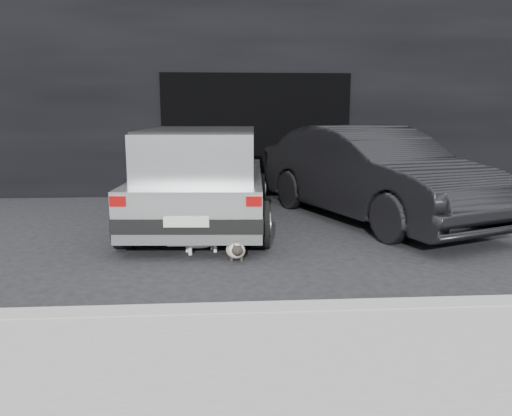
{
  "coord_description": "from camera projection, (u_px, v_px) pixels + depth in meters",
  "views": [
    {
      "loc": [
        0.25,
        -6.74,
        1.81
      ],
      "look_at": [
        0.69,
        -0.45,
        0.59
      ],
      "focal_mm": 35.0,
      "sensor_mm": 36.0,
      "label": 1
    }
  ],
  "objects": [
    {
      "name": "ground",
      "position": [
        204.0,
        244.0,
        6.93
      ],
      "size": [
        80.0,
        80.0,
        0.0
      ],
      "primitive_type": "plane",
      "color": "black",
      "rests_on": "ground"
    },
    {
      "name": "cat_white",
      "position": [
        204.0,
        238.0,
        6.51
      ],
      "size": [
        0.8,
        0.45,
        0.4
      ],
      "rotation": [
        0.0,
        0.0,
        -1.25
      ],
      "color": "white",
      "rests_on": "ground"
    },
    {
      "name": "sidewalk",
      "position": [
        339.0,
        384.0,
        3.27
      ],
      "size": [
        18.0,
        2.2,
        0.11
      ],
      "primitive_type": "cube",
      "color": "#989792",
      "rests_on": "ground"
    },
    {
      "name": "curb",
      "position": [
        307.0,
        312.0,
        4.44
      ],
      "size": [
        18.0,
        0.25,
        0.12
      ],
      "primitive_type": "cube",
      "color": "#989792",
      "rests_on": "ground"
    },
    {
      "name": "cat_siamese",
      "position": [
        236.0,
        250.0,
        6.21
      ],
      "size": [
        0.27,
        0.73,
        0.25
      ],
      "rotation": [
        0.0,
        0.0,
        3.19
      ],
      "color": "beige",
      "rests_on": "ground"
    },
    {
      "name": "building_facade",
      "position": [
        251.0,
        83.0,
        12.4
      ],
      "size": [
        34.0,
        4.0,
        5.0
      ],
      "primitive_type": "cube",
      "color": "black",
      "rests_on": "ground"
    },
    {
      "name": "garage_opening",
      "position": [
        256.0,
        136.0,
        10.66
      ],
      "size": [
        4.0,
        0.1,
        2.6
      ],
      "primitive_type": "cube",
      "color": "black",
      "rests_on": "ground"
    },
    {
      "name": "silver_hatchback",
      "position": [
        202.0,
        173.0,
        7.94
      ],
      "size": [
        2.31,
        4.32,
        1.55
      ],
      "rotation": [
        0.0,
        0.0,
        -0.07
      ],
      "color": "#A6A9AB",
      "rests_on": "ground"
    },
    {
      "name": "second_car",
      "position": [
        371.0,
        174.0,
        8.34
      ],
      "size": [
        3.32,
        5.06,
        1.58
      ],
      "primitive_type": "imported",
      "rotation": [
        0.0,
        0.0,
        0.38
      ],
      "color": "black",
      "rests_on": "ground"
    }
  ]
}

